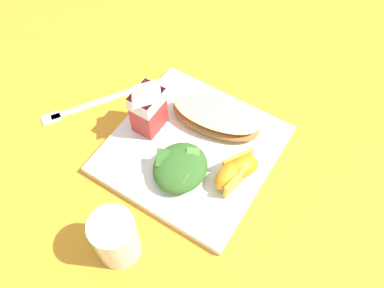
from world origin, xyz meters
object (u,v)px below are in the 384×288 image
milk_carton (148,105)px  orange_wedge_middle (242,167)px  cheesy_pizza_bread (216,117)px  orange_wedge_front (229,176)px  green_salad_pile (180,167)px  drinking_clear_cup (116,238)px  white_plate (192,149)px  metal_fork (81,108)px

milk_carton → orange_wedge_middle: milk_carton is taller
cheesy_pizza_bread → orange_wedge_front: orange_wedge_front is taller
green_salad_pile → orange_wedge_front: bearing=-69.4°
orange_wedge_front → drinking_clear_cup: 0.21m
green_salad_pile → orange_wedge_front: green_salad_pile is taller
cheesy_pizza_bread → white_plate: bearing=172.7°
orange_wedge_front → orange_wedge_middle: (0.03, -0.01, 0.00)m
milk_carton → orange_wedge_front: size_ratio=1.68×
green_salad_pile → orange_wedge_middle: bearing=-56.9°
white_plate → drinking_clear_cup: 0.22m
orange_wedge_front → orange_wedge_middle: same height
orange_wedge_front → orange_wedge_middle: bearing=-17.0°
cheesy_pizza_bread → orange_wedge_middle: (-0.07, -0.09, 0.00)m
milk_carton → orange_wedge_middle: (0.00, -0.19, -0.04)m
cheesy_pizza_bread → green_salad_pile: (-0.12, -0.00, 0.00)m
cheesy_pizza_bread → drinking_clear_cup: (-0.28, 0.01, 0.01)m
orange_wedge_front → metal_fork: orange_wedge_front is taller
white_plate → orange_wedge_front: orange_wedge_front is taller
cheesy_pizza_bread → green_salad_pile: size_ratio=1.80×
cheesy_pizza_bread → drinking_clear_cup: size_ratio=1.82×
cheesy_pizza_bread → milk_carton: milk_carton is taller
orange_wedge_middle → drinking_clear_cup: bearing=155.6°
orange_wedge_front → cheesy_pizza_bread: bearing=41.0°
metal_fork → drinking_clear_cup: bearing=-127.5°
milk_carton → drinking_clear_cup: milk_carton is taller
white_plate → orange_wedge_front: size_ratio=4.27×
white_plate → orange_wedge_middle: orange_wedge_middle is taller
orange_wedge_middle → milk_carton: bearing=90.1°
green_salad_pile → orange_wedge_middle: 0.10m
milk_carton → metal_fork: 0.16m
white_plate → metal_fork: (-0.03, 0.24, -0.01)m
orange_wedge_middle → metal_fork: size_ratio=0.42×
white_plate → cheesy_pizza_bread: cheesy_pizza_bread is taller
metal_fork → orange_wedge_middle: bearing=-84.4°
milk_carton → metal_fork: size_ratio=0.66×
green_salad_pile → metal_fork: size_ratio=0.60×
cheesy_pizza_bread → metal_fork: (-0.10, 0.24, -0.03)m
orange_wedge_front → green_salad_pile: bearing=110.6°
milk_carton → metal_fork: milk_carton is taller
cheesy_pizza_bread → orange_wedge_middle: orange_wedge_middle is taller
white_plate → green_salad_pile: (-0.06, -0.01, 0.03)m
green_salad_pile → metal_fork: green_salad_pile is taller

